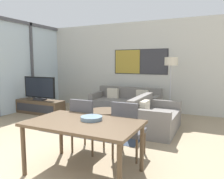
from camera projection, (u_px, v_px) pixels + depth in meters
The scene contains 12 objects.
wall_back at pixel (138, 66), 6.99m from camera, with size 7.42×0.09×2.80m.
area_rug at pixel (105, 125), 5.37m from camera, with size 2.27×2.14×0.01m.
tv_console at pixel (40, 107), 6.56m from camera, with size 1.52×0.48×0.41m.
television at pixel (39, 89), 6.49m from camera, with size 1.13×0.20×0.69m.
sofa_main at pixel (126, 105), 6.57m from camera, with size 2.02×0.87×0.77m.
sofa_side at pixel (153, 119), 4.89m from camera, with size 0.87×1.41×0.77m.
coffee_table at pixel (105, 114), 5.34m from camera, with size 0.82×0.82×0.36m.
dining_table at pixel (83, 127), 2.95m from camera, with size 1.53×0.91×0.73m.
dining_chair_left at pixel (86, 123), 3.69m from camera, with size 0.46×0.46×0.92m.
dining_chair_centre at pixel (127, 127), 3.44m from camera, with size 0.46×0.46×0.92m.
fruit_bowl at pixel (91, 118), 3.03m from camera, with size 0.30×0.30×0.05m.
floor_lamp at pixel (171, 66), 5.87m from camera, with size 0.35×0.35×1.67m.
Camera 1 is at (2.27, -1.37, 1.52)m, focal length 35.00 mm.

